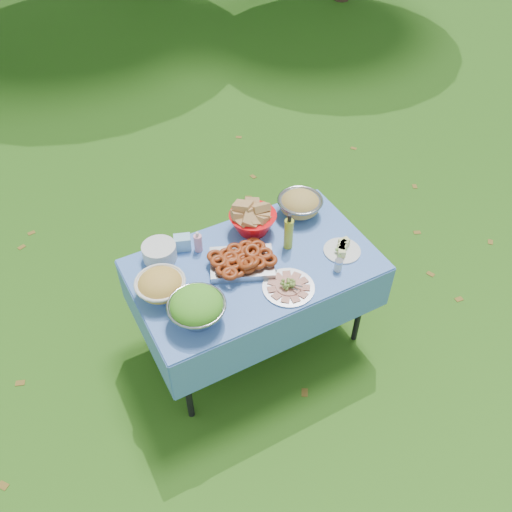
{
  "coord_description": "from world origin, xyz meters",
  "views": [
    {
      "loc": [
        -1.07,
        -2.0,
        3.1
      ],
      "look_at": [
        0.01,
        0.0,
        0.82
      ],
      "focal_mm": 38.0,
      "sensor_mm": 36.0,
      "label": 1
    }
  ],
  "objects_px": {
    "salad_bowl": "(197,308)",
    "pasta_bowl_steel": "(300,204)",
    "picnic_table": "(255,304)",
    "plate_stack": "(159,252)",
    "oil_bottle": "(289,231)",
    "charcuterie_platter": "(289,284)",
    "bread_bowl": "(253,218)"
  },
  "relations": [
    {
      "from": "salad_bowl",
      "to": "pasta_bowl_steel",
      "type": "bearing_deg",
      "value": 27.72
    },
    {
      "from": "picnic_table",
      "to": "plate_stack",
      "type": "bearing_deg",
      "value": 146.66
    },
    {
      "from": "plate_stack",
      "to": "oil_bottle",
      "type": "distance_m",
      "value": 0.79
    },
    {
      "from": "pasta_bowl_steel",
      "to": "charcuterie_platter",
      "type": "height_order",
      "value": "pasta_bowl_steel"
    },
    {
      "from": "salad_bowl",
      "to": "bread_bowl",
      "type": "relative_size",
      "value": 1.04
    },
    {
      "from": "oil_bottle",
      "to": "salad_bowl",
      "type": "bearing_deg",
      "value": -160.11
    },
    {
      "from": "plate_stack",
      "to": "bread_bowl",
      "type": "relative_size",
      "value": 0.69
    },
    {
      "from": "picnic_table",
      "to": "salad_bowl",
      "type": "distance_m",
      "value": 0.71
    },
    {
      "from": "picnic_table",
      "to": "charcuterie_platter",
      "type": "bearing_deg",
      "value": -73.22
    },
    {
      "from": "charcuterie_platter",
      "to": "oil_bottle",
      "type": "bearing_deg",
      "value": 59.8
    },
    {
      "from": "picnic_table",
      "to": "oil_bottle",
      "type": "relative_size",
      "value": 5.67
    },
    {
      "from": "picnic_table",
      "to": "salad_bowl",
      "type": "bearing_deg",
      "value": -154.09
    },
    {
      "from": "salad_bowl",
      "to": "plate_stack",
      "type": "distance_m",
      "value": 0.55
    },
    {
      "from": "bread_bowl",
      "to": "salad_bowl",
      "type": "bearing_deg",
      "value": -140.53
    },
    {
      "from": "plate_stack",
      "to": "picnic_table",
      "type": "bearing_deg",
      "value": -33.34
    },
    {
      "from": "plate_stack",
      "to": "charcuterie_platter",
      "type": "relative_size",
      "value": 0.68
    },
    {
      "from": "picnic_table",
      "to": "bread_bowl",
      "type": "height_order",
      "value": "bread_bowl"
    },
    {
      "from": "picnic_table",
      "to": "oil_bottle",
      "type": "bearing_deg",
      "value": 7.49
    },
    {
      "from": "plate_stack",
      "to": "pasta_bowl_steel",
      "type": "relative_size",
      "value": 0.71
    },
    {
      "from": "picnic_table",
      "to": "salad_bowl",
      "type": "relative_size",
      "value": 4.65
    },
    {
      "from": "plate_stack",
      "to": "oil_bottle",
      "type": "xyz_separation_m",
      "value": [
        0.73,
        -0.28,
        0.08
      ]
    },
    {
      "from": "charcuterie_platter",
      "to": "oil_bottle",
      "type": "distance_m",
      "value": 0.36
    },
    {
      "from": "pasta_bowl_steel",
      "to": "oil_bottle",
      "type": "bearing_deg",
      "value": -133.89
    },
    {
      "from": "picnic_table",
      "to": "pasta_bowl_steel",
      "type": "bearing_deg",
      "value": 29.42
    },
    {
      "from": "salad_bowl",
      "to": "charcuterie_platter",
      "type": "height_order",
      "value": "salad_bowl"
    },
    {
      "from": "salad_bowl",
      "to": "bread_bowl",
      "type": "xyz_separation_m",
      "value": [
        0.61,
        0.5,
        -0.0
      ]
    },
    {
      "from": "picnic_table",
      "to": "salad_bowl",
      "type": "height_order",
      "value": "salad_bowl"
    },
    {
      "from": "salad_bowl",
      "to": "charcuterie_platter",
      "type": "xyz_separation_m",
      "value": [
        0.55,
        -0.04,
        -0.07
      ]
    },
    {
      "from": "picnic_table",
      "to": "pasta_bowl_steel",
      "type": "height_order",
      "value": "pasta_bowl_steel"
    },
    {
      "from": "bread_bowl",
      "to": "oil_bottle",
      "type": "height_order",
      "value": "oil_bottle"
    },
    {
      "from": "oil_bottle",
      "to": "picnic_table",
      "type": "bearing_deg",
      "value": -172.51
    },
    {
      "from": "salad_bowl",
      "to": "charcuterie_platter",
      "type": "relative_size",
      "value": 1.03
    }
  ]
}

